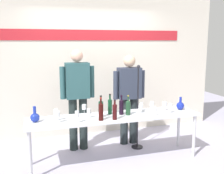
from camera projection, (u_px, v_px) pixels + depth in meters
name	position (u px, v px, depth m)	size (l,w,h in m)	color
ground_plane	(115.00, 160.00, 4.19)	(10.00, 10.00, 0.00)	#AFABC1
back_wall	(93.00, 59.00, 5.26)	(5.23, 0.11, 3.00)	beige
display_table	(115.00, 119.00, 4.07)	(2.65, 0.57, 0.73)	silver
decanter_blue_left	(35.00, 117.00, 3.72)	(0.13, 0.13, 0.23)	#1B2F9D
decanter_blue_right	(180.00, 105.00, 4.40)	(0.13, 0.13, 0.22)	#18289E
presenter_left	(78.00, 94.00, 4.46)	(0.58, 0.22, 1.72)	#1D2725
presenter_right	(129.00, 94.00, 4.74)	(0.59, 0.22, 1.62)	#1F2728
wine_bottle_0	(115.00, 111.00, 3.84)	(0.07, 0.07, 0.30)	#370C0E
wine_bottle_1	(110.00, 105.00, 4.13)	(0.06, 0.06, 0.32)	#113E23
wine_bottle_2	(101.00, 108.00, 3.94)	(0.07, 0.07, 0.33)	#103924
wine_bottle_3	(121.00, 106.00, 4.10)	(0.07, 0.07, 0.31)	black
wine_bottle_4	(101.00, 111.00, 3.79)	(0.07, 0.07, 0.34)	black
wine_bottle_5	(128.00, 107.00, 4.08)	(0.08, 0.08, 0.31)	#1C3F26
wine_glass_left_0	(56.00, 112.00, 3.79)	(0.07, 0.07, 0.17)	white
wine_glass_left_1	(89.00, 111.00, 3.92)	(0.06, 0.06, 0.14)	white
wine_glass_left_2	(77.00, 114.00, 3.68)	(0.06, 0.06, 0.17)	white
wine_glass_left_3	(58.00, 114.00, 3.68)	(0.07, 0.07, 0.17)	white
wine_glass_left_4	(84.00, 107.00, 4.11)	(0.07, 0.07, 0.16)	white
wine_glass_right_0	(170.00, 106.00, 4.18)	(0.06, 0.06, 0.15)	white
wine_glass_right_1	(141.00, 105.00, 4.29)	(0.06, 0.06, 0.15)	white
wine_glass_right_2	(165.00, 104.00, 4.34)	(0.07, 0.07, 0.15)	white
wine_glass_right_3	(155.00, 110.00, 4.03)	(0.06, 0.06, 0.14)	white
wine_glass_right_4	(152.00, 105.00, 4.28)	(0.07, 0.07, 0.16)	white
wine_glass_right_5	(141.00, 107.00, 4.19)	(0.06, 0.06, 0.13)	white
microphone_stand	(138.00, 121.00, 4.61)	(0.20, 0.20, 1.46)	black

